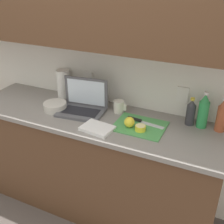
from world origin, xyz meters
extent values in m
plane|color=#564C47|center=(0.00, 0.00, 0.00)|extent=(12.00, 12.00, 0.00)
cube|color=white|center=(0.00, 0.33, 1.30)|extent=(5.20, 0.06, 2.60)
cube|color=white|center=(-0.19, 0.29, 1.09)|extent=(0.09, 0.01, 0.12)
cube|color=white|center=(0.62, 0.29, 1.09)|extent=(0.09, 0.01, 0.12)
cube|color=brown|center=(0.00, 0.00, 0.44)|extent=(2.00, 0.55, 0.88)
cube|color=gray|center=(0.00, 0.00, 0.89)|extent=(2.07, 0.59, 0.03)
cube|color=#9EA3A8|center=(-0.75, 0.03, 0.83)|extent=(0.45, 0.38, 0.16)
cube|color=#515156|center=(-0.10, 0.00, 0.92)|extent=(0.38, 0.28, 0.02)
cube|color=black|center=(-0.10, 0.00, 0.93)|extent=(0.30, 0.17, 0.00)
cube|color=#515156|center=(-0.11, 0.12, 1.05)|extent=(0.36, 0.05, 0.24)
cube|color=silver|center=(-0.11, 0.11, 1.05)|extent=(0.31, 0.04, 0.20)
cube|color=#4C9E51|center=(0.39, 0.01, 0.92)|extent=(0.37, 0.29, 0.01)
cube|color=silver|center=(0.47, 0.05, 0.92)|extent=(0.18, 0.06, 0.00)
cylinder|color=black|center=(0.33, 0.06, 0.93)|extent=(0.11, 0.03, 0.02)
cylinder|color=yellow|center=(0.42, -0.06, 0.94)|extent=(0.08, 0.08, 0.04)
cylinder|color=#F4EAA3|center=(0.42, -0.06, 0.96)|extent=(0.07, 0.07, 0.00)
sphere|color=yellow|center=(0.33, -0.04, 0.96)|extent=(0.08, 0.08, 0.08)
cylinder|color=#333338|center=(0.71, 0.19, 0.99)|extent=(0.06, 0.06, 0.15)
cone|color=#333338|center=(0.71, 0.19, 1.09)|extent=(0.06, 0.06, 0.04)
cylinder|color=gold|center=(0.71, 0.19, 1.11)|extent=(0.03, 0.03, 0.02)
cylinder|color=#2D934C|center=(0.79, 0.19, 1.01)|extent=(0.07, 0.07, 0.20)
cone|color=#2D934C|center=(0.79, 0.19, 1.14)|extent=(0.07, 0.07, 0.06)
cylinder|color=white|center=(0.79, 0.19, 1.17)|extent=(0.03, 0.03, 0.02)
cylinder|color=#A34C2D|center=(0.92, 0.19, 1.00)|extent=(0.07, 0.07, 0.18)
cone|color=#A34C2D|center=(0.92, 0.19, 1.12)|extent=(0.06, 0.06, 0.05)
cylinder|color=silver|center=(0.16, 0.15, 0.96)|extent=(0.08, 0.08, 0.10)
cube|color=silver|center=(0.21, 0.15, 0.97)|extent=(0.02, 0.01, 0.05)
cylinder|color=beige|center=(-0.32, -0.03, 0.94)|extent=(0.19, 0.19, 0.06)
cylinder|color=white|center=(-0.40, 0.22, 1.04)|extent=(0.12, 0.12, 0.25)
cube|color=white|center=(0.13, -0.17, 0.92)|extent=(0.24, 0.18, 0.02)
camera|label=1|loc=(0.95, -1.67, 1.93)|focal=45.00mm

